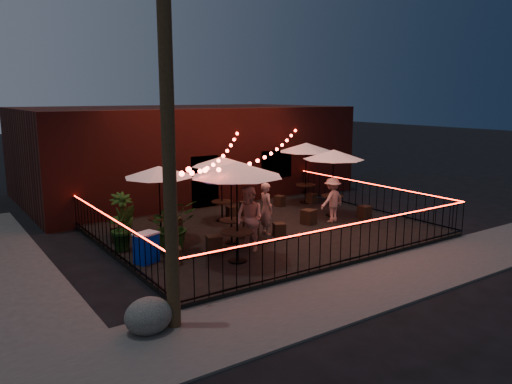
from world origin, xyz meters
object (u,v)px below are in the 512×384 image
Objects in this scene: cafe_table_5 at (306,148)px; cafe_table_2 at (231,175)px; cafe_table_1 at (159,173)px; cafe_table_4 at (334,155)px; cafe_table_3 at (221,162)px; utility_pole at (168,124)px; cooler at (146,247)px; cafe_table_0 at (237,171)px; boulder at (148,316)px.

cafe_table_2 is at bearing -150.34° from cafe_table_5.
cafe_table_1 is 2.17m from cafe_table_2.
cafe_table_4 is (6.53, -0.54, 0.13)m from cafe_table_1.
cafe_table_5 is at bearing 8.62° from cafe_table_3.
cafe_table_4 is at bearing 28.89° from utility_pole.
cafe_table_1 is 0.88× the size of cafe_table_2.
utility_pole is at bearing -111.20° from cafe_table_1.
cafe_table_3 reaches higher than cafe_table_2.
cafe_table_5 is (0.62, 2.27, 0.04)m from cafe_table_4.
cafe_table_1 is 2.63m from cooler.
cafe_table_0 is at bearing -73.36° from cafe_table_1.
cafe_table_3 is (1.12, 2.46, 0.01)m from cafe_table_2.
cafe_table_3 is (2.79, 1.07, -0.01)m from cafe_table_1.
cafe_table_2 is 2.87× the size of boulder.
cafe_table_0 is at bearing -116.46° from cafe_table_2.
cafe_table_3 is at bearing 16.27° from cooler.
cafe_table_4 is at bearing 27.20° from boulder.
cafe_table_0 is at bearing 38.26° from utility_pole.
utility_pole reaches higher than boulder.
cafe_table_0 reaches higher than cafe_table_5.
cooler is 3.81m from boulder.
cafe_table_2 reaches higher than boulder.
cafe_table_2 is at bearing -114.50° from cafe_table_3.
cafe_table_3 is (4.83, 6.34, -1.76)m from utility_pole.
cooler is at bearing 68.34° from boulder.
cafe_table_0 is 7.83m from cafe_table_5.
cooler is at bearing -124.47° from cafe_table_1.
utility_pole is 3.48× the size of cafe_table_1.
cafe_table_4 is (3.75, -1.61, 0.14)m from cafe_table_3.
utility_pole is 2.90× the size of cafe_table_5.
cafe_table_4 is at bearing -105.30° from cafe_table_5.
cafe_table_0 is 1.07× the size of cafe_table_3.
cooler is at bearing -171.64° from cafe_table_4.
cafe_table_0 reaches higher than cafe_table_2.
cooler is at bearing 75.99° from utility_pole.
utility_pole is 3.05× the size of cafe_table_2.
cafe_table_1 reaches higher than cafe_table_3.
utility_pole is 8.75× the size of boulder.
cafe_table_3 is 4.42m from cafe_table_5.
cafe_table_1 is at bearing 139.94° from cafe_table_2.
cafe_table_0 reaches higher than cafe_table_3.
cafe_table_5 is (4.37, 0.66, 0.18)m from cafe_table_3.
cafe_table_2 is at bearing -40.06° from cafe_table_1.
cafe_table_1 is at bearing 175.28° from cafe_table_4.
utility_pole is 3.99m from cafe_table_0.
cafe_table_3 is 4.08m from cafe_table_4.
cafe_table_4 is 10.41m from boulder.
utility_pole is at bearing -122.56° from cooler.
boulder is at bearing -130.39° from cafe_table_3.
utility_pole is 5.92m from cafe_table_1.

